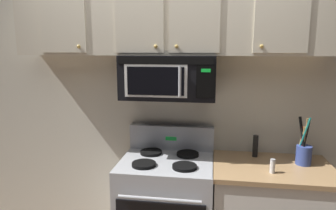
% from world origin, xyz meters
% --- Properties ---
extents(back_wall, '(5.20, 0.10, 2.70)m').
position_xyz_m(back_wall, '(0.00, 0.79, 1.35)').
color(back_wall, silver).
rests_on(back_wall, ground_plane).
extents(stove_range, '(0.76, 0.69, 1.12)m').
position_xyz_m(stove_range, '(0.00, 0.42, 0.47)').
color(stove_range, '#B7BABF').
rests_on(stove_range, ground_plane).
extents(over_range_microwave, '(0.76, 0.43, 0.35)m').
position_xyz_m(over_range_microwave, '(-0.00, 0.54, 1.58)').
color(over_range_microwave, black).
extents(upper_cabinets, '(2.50, 0.36, 0.55)m').
position_xyz_m(upper_cabinets, '(-0.00, 0.57, 2.02)').
color(upper_cabinets, beige).
extents(utensil_crock_blue, '(0.12, 0.12, 0.39)m').
position_xyz_m(utensil_crock_blue, '(1.08, 0.50, 1.00)').
color(utensil_crock_blue, '#384C9E').
rests_on(utensil_crock_blue, counter_segment).
extents(salt_shaker, '(0.04, 0.04, 0.11)m').
position_xyz_m(salt_shaker, '(0.81, 0.29, 0.95)').
color(salt_shaker, white).
rests_on(salt_shaker, counter_segment).
extents(pepper_mill, '(0.04, 0.04, 0.19)m').
position_xyz_m(pepper_mill, '(0.73, 0.62, 0.99)').
color(pepper_mill, black).
rests_on(pepper_mill, counter_segment).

